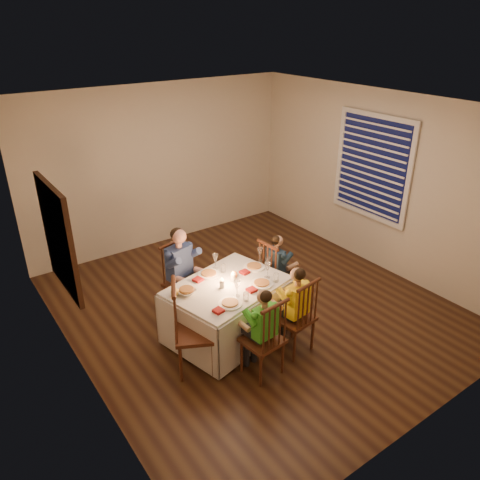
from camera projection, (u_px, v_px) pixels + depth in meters
ground at (253, 306)px, 6.23m from camera, size 5.00×5.00×0.00m
wall_left at (68, 269)px, 4.49m from camera, size 0.02×5.00×2.60m
wall_right at (377, 181)px, 6.83m from camera, size 0.02×5.00×2.60m
wall_back at (161, 167)px, 7.49m from camera, size 4.50×0.02×2.60m
ceiling at (256, 106)px, 5.09m from camera, size 5.00×5.00×0.00m
dining_table at (227, 299)px, 5.46m from camera, size 1.54×1.27×0.67m
chair_adult at (184, 312)px, 6.11m from camera, size 0.47×0.46×0.96m
chair_near_left at (262, 372)px, 5.09m from camera, size 0.43×0.41×0.96m
chair_near_right at (292, 348)px, 5.44m from camera, size 0.44×0.43×0.96m
chair_end at (275, 304)px, 6.27m from camera, size 0.40×0.42×0.96m
chair_extra at (197, 368)px, 5.14m from camera, size 0.58×0.59×1.08m
adult at (184, 312)px, 6.11m from camera, size 0.50×0.48×1.19m
child_green at (262, 372)px, 5.09m from camera, size 0.37×0.34×1.04m
child_yellow at (292, 348)px, 5.44m from camera, size 0.40×0.38×1.08m
child_teal at (275, 304)px, 6.27m from camera, size 0.32×0.34×1.02m
setting_adult at (209, 274)px, 5.57m from camera, size 0.31×0.31×0.02m
setting_green at (230, 304)px, 5.00m from camera, size 0.31×0.31×0.02m
setting_yellow at (262, 284)px, 5.37m from camera, size 0.31×0.31×0.02m
setting_teal at (254, 267)px, 5.73m from camera, size 0.31×0.31×0.02m
candle_left at (222, 284)px, 5.29m from camera, size 0.06×0.06×0.10m
candle_right at (233, 278)px, 5.42m from camera, size 0.06×0.06×0.10m
squash at (175, 292)px, 5.15m from camera, size 0.09×0.09×0.09m
orange_fruit at (234, 275)px, 5.50m from camera, size 0.08×0.08×0.08m
serving_bowl at (187, 292)px, 5.19m from camera, size 0.25×0.25×0.05m
wall_mirror at (59, 238)px, 4.64m from camera, size 0.06×0.95×1.15m
window_blinds at (372, 167)px, 6.80m from camera, size 0.07×1.34×1.54m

